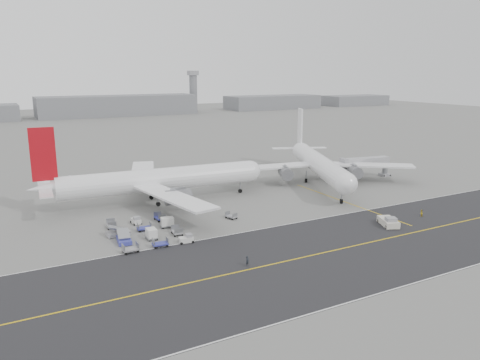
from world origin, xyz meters
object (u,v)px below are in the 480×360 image
control_tower (193,90)px  jet_bridge (366,163)px  airliner_a (155,180)px  airliner_b (318,163)px  pushback_tug (389,222)px  ground_crew_b (421,213)px  ground_crew_a (247,261)px

control_tower → jet_bridge: size_ratio=1.91×
airliner_a → jet_bridge: 63.06m
airliner_b → pushback_tug: (-10.84, -37.42, -4.58)m
ground_crew_b → pushback_tug: bearing=7.2°
airliner_a → jet_bridge: airliner_a is taller
jet_bridge → ground_crew_b: bearing=-106.1°
ground_crew_a → airliner_b: bearing=20.9°
control_tower → airliner_b: (-63.35, -240.25, -10.81)m
airliner_a → airliner_b: airliner_a is taller
jet_bridge → ground_crew_b: (-16.36, -34.72, -3.48)m
pushback_tug → ground_crew_a: size_ratio=4.32×
pushback_tug → ground_crew_b: pushback_tug is taller
jet_bridge → ground_crew_b: jet_bridge is taller
pushback_tug → airliner_a: bearing=155.8°
jet_bridge → airliner_a: bearing=-173.7°
airliner_a → airliner_b: bearing=-88.1°
airliner_a → jet_bridge: bearing=-89.0°
control_tower → pushback_tug: control_tower is taller
pushback_tug → ground_crew_a: bearing=-150.2°
control_tower → ground_crew_a: control_tower is taller
control_tower → airliner_a: control_tower is taller
airliner_b → ground_crew_b: airliner_b is taller
pushback_tug → control_tower: bearing=98.3°
control_tower → airliner_a: 263.03m
control_tower → pushback_tug: size_ratio=4.27×
airliner_b → ground_crew_b: bearing=-67.5°
airliner_a → ground_crew_a: bearing=-174.9°
jet_bridge → ground_crew_a: (-62.04, -39.92, -3.41)m
pushback_tug → ground_crew_a: 35.14m
airliner_b → pushback_tug: size_ratio=7.10×
airliner_a → ground_crew_b: (46.61, -37.81, -4.73)m
airliner_a → ground_crew_b: airliner_a is taller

